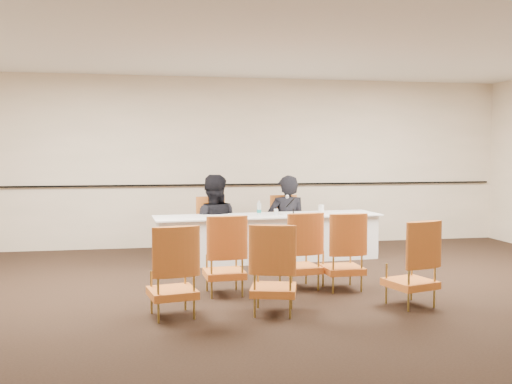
% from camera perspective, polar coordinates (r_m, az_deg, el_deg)
% --- Properties ---
extents(floor, '(10.00, 10.00, 0.00)m').
position_cam_1_polar(floor, '(6.52, 3.58, -10.91)').
color(floor, black).
rests_on(floor, ground).
extents(ceiling, '(10.00, 10.00, 0.00)m').
position_cam_1_polar(ceiling, '(6.44, 3.70, 15.85)').
color(ceiling, white).
rests_on(ceiling, ground).
extents(wall_back, '(10.00, 0.04, 3.00)m').
position_cam_1_polar(wall_back, '(10.23, -1.87, 3.01)').
color(wall_back, '#F9E3C3').
rests_on(wall_back, ground).
extents(wall_rail, '(9.80, 0.04, 0.03)m').
position_cam_1_polar(wall_rail, '(10.20, -1.83, 0.76)').
color(wall_rail, black).
rests_on(wall_rail, wall_back).
extents(panel_table, '(3.57, 1.06, 0.70)m').
position_cam_1_polar(panel_table, '(8.90, 1.24, -4.56)').
color(panel_table, white).
rests_on(panel_table, ground).
extents(panelist_main, '(0.67, 0.45, 1.79)m').
position_cam_1_polar(panelist_main, '(9.53, 3.11, -3.70)').
color(panelist_main, black).
rests_on(panelist_main, ground).
extents(panelist_main_chair, '(0.53, 0.53, 0.95)m').
position_cam_1_polar(panelist_main_chair, '(9.52, 3.11, -3.25)').
color(panelist_main_chair, orange).
rests_on(panelist_main_chair, ground).
extents(panelist_second, '(0.97, 0.81, 1.80)m').
position_cam_1_polar(panelist_second, '(9.23, -4.34, -3.83)').
color(panelist_second, black).
rests_on(panelist_second, ground).
extents(panelist_second_chair, '(0.53, 0.53, 0.95)m').
position_cam_1_polar(panelist_second_chair, '(9.22, -4.34, -3.50)').
color(panelist_second_chair, orange).
rests_on(panelist_second_chair, ground).
extents(papers, '(0.36, 0.32, 0.00)m').
position_cam_1_polar(papers, '(8.94, 3.41, -2.24)').
color(papers, white).
rests_on(papers, panel_table).
extents(microphone, '(0.18, 0.25, 0.31)m').
position_cam_1_polar(microphone, '(8.84, 3.75, -1.31)').
color(microphone, black).
rests_on(microphone, panel_table).
extents(water_bottle, '(0.09, 0.09, 0.23)m').
position_cam_1_polar(water_bottle, '(8.78, 0.31, -1.61)').
color(water_bottle, teal).
rests_on(water_bottle, panel_table).
extents(drinking_glass, '(0.07, 0.07, 0.10)m').
position_cam_1_polar(drinking_glass, '(8.82, 2.02, -2.01)').
color(drinking_glass, silver).
rests_on(drinking_glass, panel_table).
extents(coffee_cup, '(0.10, 0.10, 0.14)m').
position_cam_1_polar(coffee_cup, '(9.03, 6.53, -1.75)').
color(coffee_cup, white).
rests_on(coffee_cup, panel_table).
extents(aud_chair_front_left, '(0.52, 0.52, 0.95)m').
position_cam_1_polar(aud_chair_front_left, '(6.76, -3.20, -6.24)').
color(aud_chair_front_left, orange).
rests_on(aud_chair_front_left, ground).
extents(aud_chair_front_mid, '(0.57, 0.57, 0.95)m').
position_cam_1_polar(aud_chair_front_mid, '(7.05, 4.31, -5.82)').
color(aud_chair_front_mid, orange).
rests_on(aud_chair_front_mid, ground).
extents(aud_chair_front_right, '(0.52, 0.52, 0.95)m').
position_cam_1_polar(aud_chair_front_right, '(7.07, 8.61, -5.84)').
color(aud_chair_front_right, orange).
rests_on(aud_chair_front_right, ground).
extents(aud_chair_back_left, '(0.58, 0.58, 0.95)m').
position_cam_1_polar(aud_chair_back_left, '(5.91, -8.39, -7.78)').
color(aud_chair_back_left, orange).
rests_on(aud_chair_back_left, ground).
extents(aud_chair_back_mid, '(0.62, 0.62, 0.95)m').
position_cam_1_polar(aud_chair_back_mid, '(5.96, 1.77, -7.62)').
color(aud_chair_back_mid, orange).
rests_on(aud_chair_back_mid, ground).
extents(aud_chair_back_right, '(0.62, 0.62, 0.95)m').
position_cam_1_polar(aud_chair_back_right, '(6.48, 15.20, -6.83)').
color(aud_chair_back_right, orange).
rests_on(aud_chair_back_right, ground).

